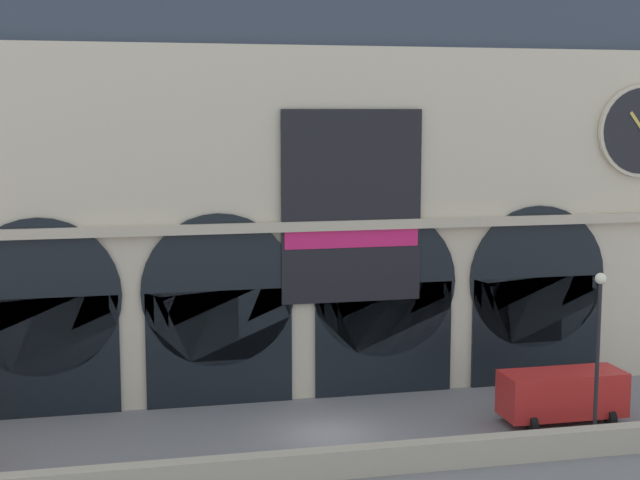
# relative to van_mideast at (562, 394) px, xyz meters

# --- Properties ---
(ground_plane) EXTENTS (200.00, 200.00, 0.00)m
(ground_plane) POSITION_rel_van_mideast_xyz_m (-9.94, 0.76, -1.25)
(ground_plane) COLOR slate
(quay_parapet_wall) EXTENTS (90.00, 0.70, 1.04)m
(quay_parapet_wall) POSITION_rel_van_mideast_xyz_m (-9.94, -3.72, -0.73)
(quay_parapet_wall) COLOR #B2A891
(quay_parapet_wall) RESTS_ON ground
(station_building) EXTENTS (39.58, 5.14, 20.57)m
(station_building) POSITION_rel_van_mideast_xyz_m (-9.91, 8.14, 8.70)
(station_building) COLOR beige
(station_building) RESTS_ON ground
(van_mideast) EXTENTS (5.20, 2.48, 2.20)m
(van_mideast) POSITION_rel_van_mideast_xyz_m (0.00, 0.00, 0.00)
(van_mideast) COLOR red
(van_mideast) RESTS_ON ground
(street_lamp_quayside) EXTENTS (0.44, 0.44, 6.90)m
(street_lamp_quayside) POSITION_rel_van_mideast_xyz_m (-0.10, -2.92, 3.17)
(street_lamp_quayside) COLOR black
(street_lamp_quayside) RESTS_ON ground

